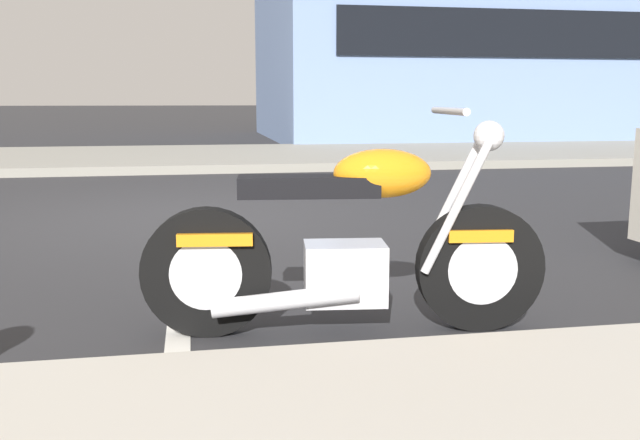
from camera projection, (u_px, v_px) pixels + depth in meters
name	position (u px, v px, depth m)	size (l,w,h in m)	color
ground_plane	(185.00, 218.00, 6.90)	(260.00, 260.00, 0.00)	#28282B
parking_stall_stripe	(179.00, 329.00, 3.54)	(0.12, 2.20, 0.01)	silver
parked_motorcycle	(349.00, 248.00, 3.44)	(2.00, 0.62, 1.12)	black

